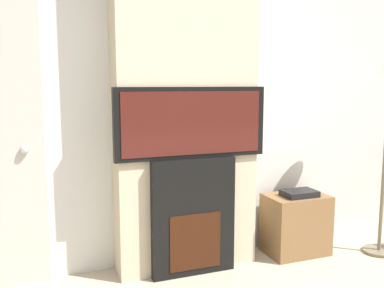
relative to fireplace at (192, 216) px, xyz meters
The scene contains 5 objects.
wall_back 0.96m from the fireplace, 90.00° to the left, with size 6.00×0.06×2.70m.
chimney_breast 0.92m from the fireplace, 90.00° to the left, with size 1.09×0.28×2.70m.
fireplace is the anchor object (origin of this frame).
television 0.71m from the fireplace, 90.00° to the right, with size 1.16×0.07×0.52m.
media_stand 0.98m from the fireplace, ahead, with size 0.51×0.35×0.56m.
Camera 1 is at (-1.12, -1.20, 1.44)m, focal length 40.00 mm.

